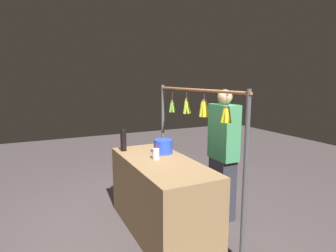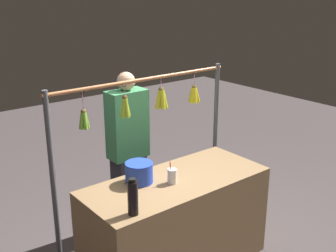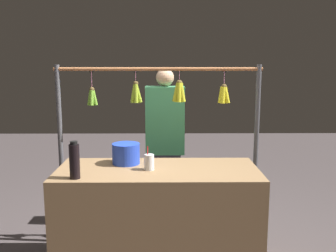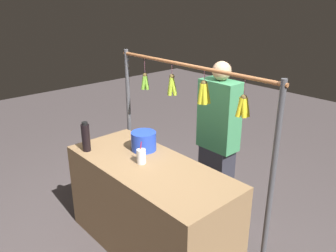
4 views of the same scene
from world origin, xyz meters
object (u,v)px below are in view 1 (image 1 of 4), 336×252
object	(u,v)px
blue_bucket	(163,146)
drink_cup	(156,154)
water_bottle	(123,141)
vendor_person	(223,157)

from	to	relation	value
blue_bucket	drink_cup	bearing A→B (deg)	137.43
water_bottle	vendor_person	distance (m)	1.28
water_bottle	vendor_person	xyz separation A→B (m)	(-0.67, -1.08, -0.18)
water_bottle	blue_bucket	xyz separation A→B (m)	(-0.34, -0.41, -0.05)
water_bottle	vendor_person	bearing A→B (deg)	-121.86
drink_cup	blue_bucket	bearing A→B (deg)	-42.57
water_bottle	vendor_person	size ratio (longest dim) A/B	0.17
water_bottle	drink_cup	distance (m)	0.59
water_bottle	vendor_person	world-z (taller)	vendor_person
vendor_person	drink_cup	bearing A→B (deg)	81.48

